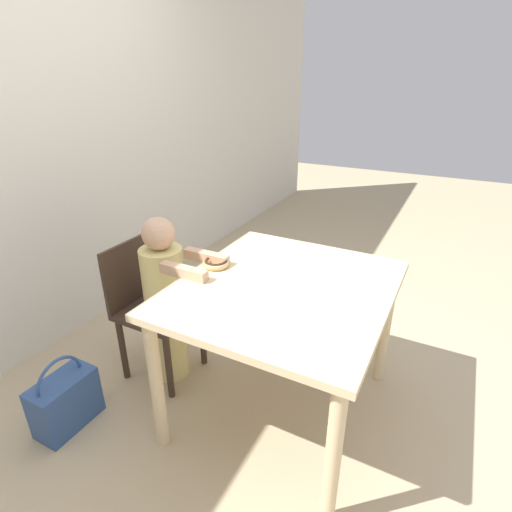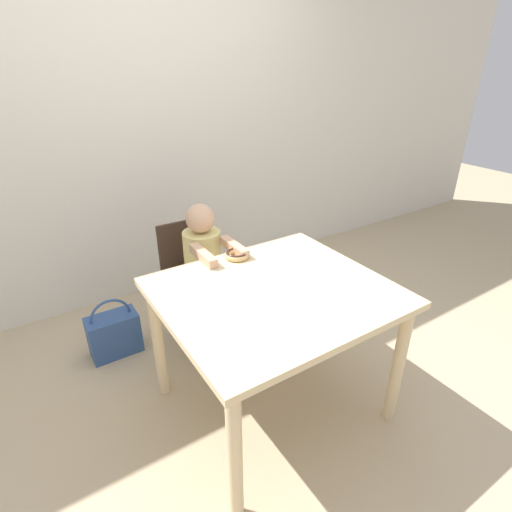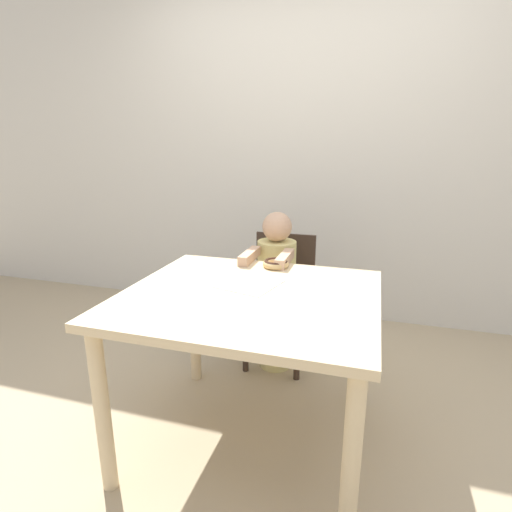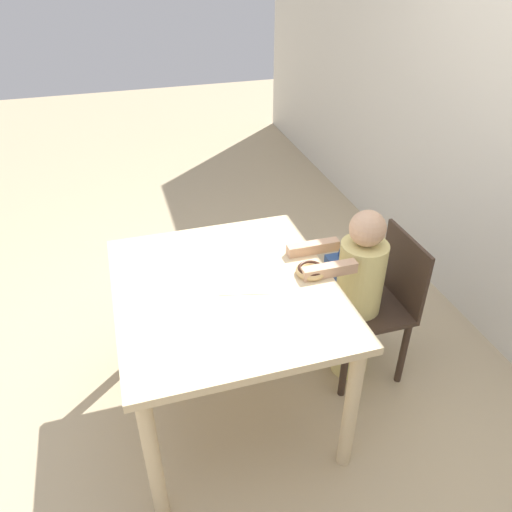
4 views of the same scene
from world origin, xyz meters
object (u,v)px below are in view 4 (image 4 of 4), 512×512
donut (311,270)px  chair (375,304)px  child_figure (357,296)px  handbag (345,282)px

donut → chair: bearing=99.5°
child_figure → handbag: (-0.54, 0.23, -0.35)m
chair → donut: 0.52m
chair → child_figure: size_ratio=0.82×
child_figure → donut: child_figure is taller
chair → donut: bearing=-80.5°
child_figure → donut: size_ratio=7.31×
chair → handbag: 0.62m
donut → child_figure: bearing=103.1°
chair → child_figure: (-0.00, -0.11, 0.08)m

